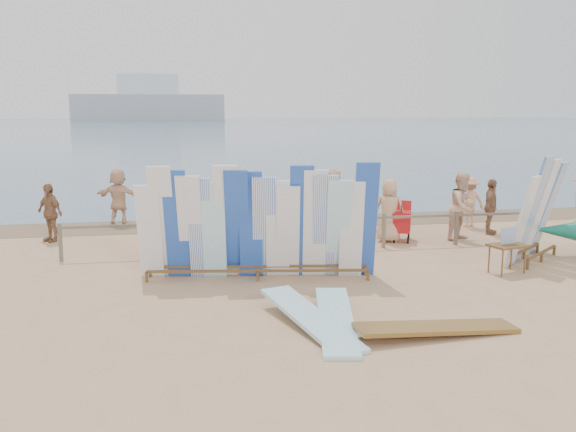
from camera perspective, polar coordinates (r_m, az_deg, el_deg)
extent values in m
plane|color=tan|center=(12.71, 4.72, -6.31)|extent=(160.00, 160.00, 0.00)
cube|color=slate|center=(139.88, -8.83, 8.37)|extent=(320.00, 240.00, 0.02)
cube|color=brown|center=(19.58, -0.62, -0.51)|extent=(40.00, 2.60, 0.01)
cube|color=#999EA3|center=(192.00, -12.86, 9.83)|extent=(45.00, 8.00, 8.00)
cube|color=silver|center=(192.14, -12.94, 11.92)|extent=(18.00, 6.00, 6.00)
cube|color=#6D6552|center=(15.37, 1.93, -0.37)|extent=(12.00, 0.06, 0.06)
cube|color=#6D6552|center=(15.38, -20.53, -2.32)|extent=(0.08, 0.08, 0.90)
cube|color=#6D6552|center=(15.14, -13.07, -2.13)|extent=(0.08, 0.08, 0.90)
cube|color=#6D6552|center=(15.16, -5.50, -1.90)|extent=(0.08, 0.08, 0.90)
cube|color=#6D6552|center=(15.44, 1.92, -1.65)|extent=(0.08, 0.08, 0.90)
cube|color=#6D6552|center=(15.97, 8.97, -1.38)|extent=(0.08, 0.08, 0.90)
cube|color=#6D6552|center=(16.72, 15.46, -1.11)|extent=(0.08, 0.08, 0.90)
cube|color=#6D6552|center=(17.67, 21.34, -0.85)|extent=(0.08, 0.08, 0.90)
cube|color=brown|center=(12.78, -2.84, -5.16)|extent=(4.59, 0.74, 0.05)
cube|color=brown|center=(13.16, -2.81, -4.72)|extent=(4.59, 0.74, 0.05)
cube|color=white|center=(13.04, -12.83, -1.49)|extent=(0.56, 0.59, 2.05)
cube|color=white|center=(12.95, -11.64, -0.64)|extent=(0.59, 0.75, 2.44)
cube|color=blue|center=(12.91, -10.39, -0.81)|extent=(0.58, 0.69, 2.35)
cube|color=white|center=(12.88, -9.14, -1.06)|extent=(0.59, 0.77, 2.24)
cube|color=white|center=(12.86, -8.21, -1.18)|extent=(0.56, 0.60, 2.19)
cube|color=#95D8EE|center=(12.83, -6.95, -1.36)|extent=(0.56, 0.55, 2.10)
cube|color=white|center=(12.78, -5.70, -0.57)|extent=(0.60, 0.86, 2.46)
cube|color=blue|center=(12.77, -4.77, -0.78)|extent=(0.60, 0.86, 2.36)
cube|color=blue|center=(12.76, -3.50, -0.86)|extent=(0.57, 0.63, 2.32)
cube|color=white|center=(12.77, -2.22, -1.11)|extent=(0.58, 0.71, 2.21)
cube|color=white|center=(12.77, -0.95, -1.27)|extent=(0.57, 0.63, 2.13)
cube|color=white|center=(12.79, -0.01, -1.51)|extent=(0.58, 0.70, 2.02)
cube|color=blue|center=(12.76, 1.26, -0.57)|extent=(0.58, 0.73, 2.44)
cube|color=white|center=(12.78, 2.52, -0.76)|extent=(0.58, 0.70, 2.35)
cube|color=white|center=(12.81, 3.45, -0.99)|extent=(0.58, 0.74, 2.25)
cube|color=#95D8EE|center=(12.85, 4.71, -1.21)|extent=(0.59, 0.77, 2.14)
cube|color=white|center=(12.89, 5.96, -1.28)|extent=(0.55, 0.52, 2.11)
cube|color=blue|center=(12.89, 7.23, -0.41)|extent=(0.57, 0.68, 2.50)
cube|color=brown|center=(15.54, 22.66, -3.17)|extent=(1.46, 1.21, 0.06)
cube|color=brown|center=(15.66, 21.26, -2.98)|extent=(1.46, 1.21, 0.06)
cube|color=white|center=(14.64, 21.07, -0.53)|extent=(0.74, 0.74, 2.11)
cube|color=white|center=(15.14, 21.85, 0.53)|extent=(0.83, 0.85, 2.52)
cube|color=white|center=(15.69, 22.53, 0.60)|extent=(0.84, 0.87, 2.42)
cube|color=white|center=(16.24, 23.16, 0.67)|extent=(0.85, 0.88, 2.32)
cone|color=#167D66|center=(16.33, 23.90, -1.24)|extent=(1.29, 0.96, 0.54)
cube|color=brown|center=(14.13, 19.87, -2.61)|extent=(0.89, 0.72, 0.05)
cube|color=white|center=(14.09, 19.92, -1.70)|extent=(0.41, 0.13, 0.37)
cube|color=#95D8EE|center=(10.21, 2.08, -10.41)|extent=(1.32, 2.74, 0.34)
cube|color=#95D8EE|center=(10.23, 4.50, -10.38)|extent=(1.03, 2.75, 0.28)
cube|color=brown|center=(10.18, 13.74, -10.76)|extent=(2.73, 0.76, 0.24)
cube|color=#B51316|center=(16.36, 3.22, -1.59)|extent=(0.61, 0.59, 0.04)
cube|color=#B51316|center=(16.52, 3.32, -0.59)|extent=(0.51, 0.30, 0.49)
cube|color=#B51316|center=(16.41, 3.07, -1.45)|extent=(0.59, 0.55, 0.05)
cube|color=#B51316|center=(16.58, 2.80, -0.38)|extent=(0.55, 0.23, 0.53)
cube|color=#B51316|center=(16.88, 10.63, -0.47)|extent=(0.71, 0.86, 0.55)
cube|color=#B51316|center=(17.11, 10.71, 0.85)|extent=(0.48, 0.33, 0.35)
imported|color=#8C6042|center=(17.70, -21.40, 0.30)|extent=(0.96, 0.93, 1.59)
imported|color=beige|center=(15.66, -8.79, -0.34)|extent=(0.75, 0.83, 1.58)
imported|color=beige|center=(19.57, -15.56, 1.74)|extent=(1.71, 1.12, 1.77)
imported|color=beige|center=(18.55, 4.32, 1.64)|extent=(0.95, 1.72, 1.76)
imported|color=#8C6042|center=(18.41, 18.44, 0.84)|extent=(0.88, 1.00, 1.60)
imported|color=beige|center=(17.36, 16.02, 0.88)|extent=(1.00, 0.86, 1.86)
imported|color=#8C6042|center=(18.45, 7.59, 1.47)|extent=(0.68, 0.70, 1.72)
imported|color=tan|center=(16.64, 9.45, 0.51)|extent=(0.93, 0.74, 1.73)
imported|color=tan|center=(19.37, 16.61, 1.29)|extent=(1.02, 0.47, 1.55)
imported|color=#8C6042|center=(16.78, -5.14, 0.77)|extent=(0.55, 1.08, 1.77)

